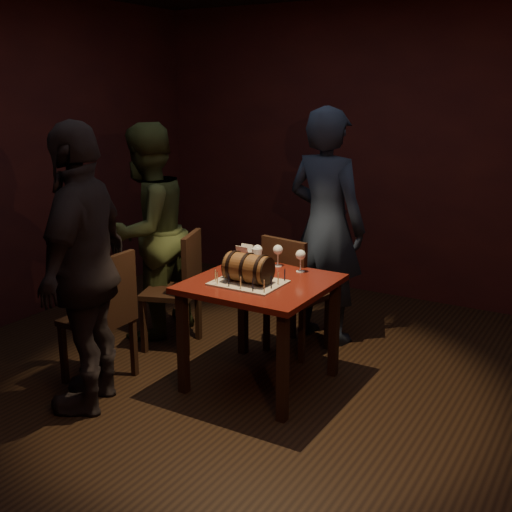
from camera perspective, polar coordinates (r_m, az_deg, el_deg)
name	(u,v)px	position (r m, az deg, el deg)	size (l,w,h in m)	color
room_shell	(253,188)	(4.02, -0.29, 6.04)	(5.04, 5.04, 2.80)	black
pub_table	(261,296)	(4.34, 0.42, -3.60)	(0.90, 0.90, 0.75)	#47100B
cake_board	(248,283)	(4.25, -0.69, -2.40)	(0.45, 0.35, 0.01)	#AFA18D
barrel_cake	(248,268)	(4.22, -0.70, -1.08)	(0.36, 0.21, 0.21)	brown
birthday_candles	(248,276)	(4.23, -0.67, -1.80)	(0.40, 0.30, 0.09)	#E6CA89
wine_glass_left	(257,251)	(4.62, 0.13, 0.47)	(0.07, 0.07, 0.16)	silver
wine_glass_mid	(278,251)	(4.62, 1.96, 0.47)	(0.07, 0.07, 0.16)	silver
wine_glass_right	(301,256)	(4.49, 3.99, 0.02)	(0.07, 0.07, 0.16)	silver
pint_of_ale	(257,259)	(4.57, 0.06, -0.27)	(0.07, 0.07, 0.15)	silver
menu_card	(244,254)	(4.73, -1.04, 0.17)	(0.10, 0.05, 0.13)	white
chair_back	(292,289)	(4.88, 3.18, -2.94)	(0.46, 0.46, 0.93)	black
chair_left_rear	(180,284)	(5.03, -6.75, -2.48)	(0.51, 0.51, 0.93)	black
chair_left_front	(105,312)	(4.52, -13.26, -4.83)	(0.41, 0.41, 0.93)	black
person_back	(326,227)	(5.11, 6.24, 2.62)	(0.68, 0.45, 1.87)	#181F30
person_left_rear	(147,232)	(5.26, -9.67, 2.13)	(0.85, 0.66, 1.74)	#364020
person_left_front	(85,269)	(4.13, -14.97, -1.12)	(1.07, 0.45, 1.83)	black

